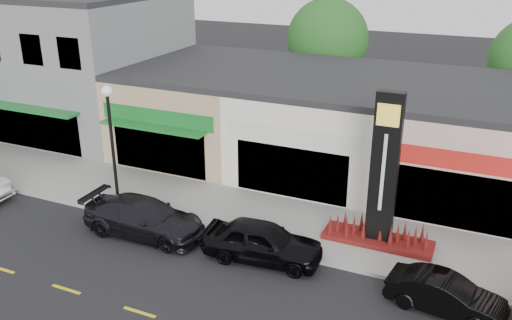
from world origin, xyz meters
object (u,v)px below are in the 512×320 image
Objects in this scene: car_dark_sedan at (144,218)px; car_black_sedan at (263,241)px; car_black_conv at (446,295)px; lamp_west_near at (111,136)px; pylon_sign at (382,193)px.

car_dark_sedan is 1.15× the size of car_black_sedan.
car_dark_sedan is 11.58m from car_black_conv.
car_dark_sedan is (2.25, -1.23, -2.74)m from lamp_west_near.
lamp_west_near is at bearing -171.23° from pylon_sign.
car_black_sedan is (-3.68, -2.72, -1.52)m from pylon_sign.
car_black_conv is (2.83, -3.15, -1.67)m from pylon_sign.
lamp_west_near is 1.23× the size of car_black_sedan.
car_black_sedan is (7.32, -1.02, -2.72)m from lamp_west_near.
car_black_sedan reaches higher than car_dark_sedan.
pylon_sign is 1.18× the size of car_dark_sedan.
car_dark_sedan is at bearing 96.92° from car_black_conv.
lamp_west_near is 14.20m from car_black_conv.
car_black_conv is (11.57, -0.22, -0.13)m from car_dark_sedan.
car_black_sedan is at bearing -143.50° from pylon_sign.
lamp_west_near is 7.88m from car_black_sedan.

